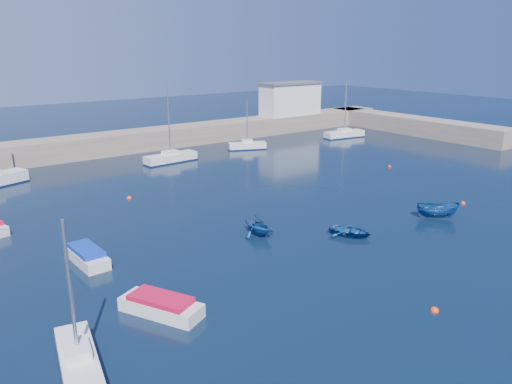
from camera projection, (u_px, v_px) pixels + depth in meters
ground at (405, 276)px, 30.64m from camera, size 220.00×220.00×0.00m
back_wall at (116, 143)px, 65.59m from camera, size 96.00×4.50×2.60m
right_arm at (413, 125)px, 80.14m from camera, size 4.50×32.00×2.60m
harbor_office at (290, 99)px, 81.77m from camera, size 10.00×4.00×5.00m
sailboat_1 at (79, 363)px, 21.30m from camera, size 2.44×5.46×7.09m
sailboat_6 at (171, 158)px, 60.29m from camera, size 6.69×2.37×8.57m
sailboat_7 at (247, 145)px, 67.87m from camera, size 5.23×3.31×6.79m
sailboat_8 at (344, 134)px, 76.53m from camera, size 6.75×2.79×8.55m
motorboat_0 at (161, 306)px, 26.22m from camera, size 3.44×4.75×1.01m
motorboat_1 at (87, 255)px, 32.43m from camera, size 1.69×4.32×1.04m
dinghy_center at (350, 232)px, 37.07m from camera, size 3.42×3.81×0.65m
dinghy_left at (258, 225)px, 37.13m from camera, size 2.70×3.06×1.51m
dinghy_right at (438, 210)px, 40.78m from camera, size 3.45×3.22×1.33m
buoy_0 at (434, 311)px, 26.61m from camera, size 0.46×0.46×0.46m
buoy_1 at (336, 228)px, 38.68m from camera, size 0.50×0.50×0.50m
buoy_2 at (463, 204)px, 44.67m from camera, size 0.41×0.41×0.41m
buoy_3 at (129, 198)px, 46.18m from camera, size 0.47×0.47×0.47m
buoy_4 at (390, 167)px, 58.21m from camera, size 0.43×0.43×0.43m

